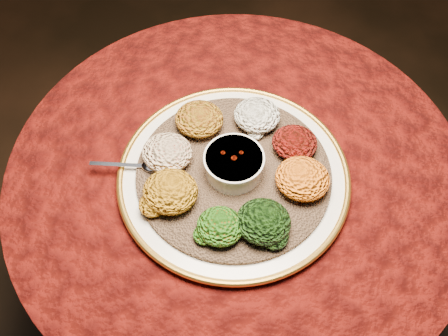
# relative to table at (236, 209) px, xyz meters

# --- Properties ---
(table) EXTENTS (0.96, 0.96, 0.73)m
(table) POSITION_rel_table_xyz_m (0.00, 0.00, 0.00)
(table) COLOR black
(table) RESTS_ON ground
(platter) EXTENTS (0.52, 0.52, 0.02)m
(platter) POSITION_rel_table_xyz_m (-0.00, -0.03, 0.19)
(platter) COLOR beige
(platter) RESTS_ON table
(injera) EXTENTS (0.50, 0.50, 0.01)m
(injera) POSITION_rel_table_xyz_m (-0.00, -0.03, 0.20)
(injera) COLOR brown
(injera) RESTS_ON platter
(stew_bowl) EXTENTS (0.12, 0.12, 0.05)m
(stew_bowl) POSITION_rel_table_xyz_m (-0.00, -0.03, 0.24)
(stew_bowl) COLOR silver
(stew_bowl) RESTS_ON injera
(spoon) EXTENTS (0.14, 0.04, 0.01)m
(spoon) POSITION_rel_table_xyz_m (-0.17, -0.07, 0.21)
(spoon) COLOR silver
(spoon) RESTS_ON injera
(portion_ayib) EXTENTS (0.10, 0.09, 0.05)m
(portion_ayib) POSITION_rel_table_xyz_m (0.02, 0.10, 0.23)
(portion_ayib) COLOR white
(portion_ayib) RESTS_ON injera
(portion_kitfo) EXTENTS (0.09, 0.09, 0.04)m
(portion_kitfo) POSITION_rel_table_xyz_m (0.10, 0.05, 0.23)
(portion_kitfo) COLOR black
(portion_kitfo) RESTS_ON injera
(portion_tikil) EXTENTS (0.11, 0.10, 0.05)m
(portion_tikil) POSITION_rel_table_xyz_m (0.13, -0.03, 0.23)
(portion_tikil) COLOR #AE600E
(portion_tikil) RESTS_ON injera
(portion_gomen) EXTENTS (0.10, 0.10, 0.05)m
(portion_gomen) POSITION_rel_table_xyz_m (0.08, -0.14, 0.23)
(portion_gomen) COLOR black
(portion_gomen) RESTS_ON injera
(portion_mixveg) EXTENTS (0.09, 0.08, 0.04)m
(portion_mixveg) POSITION_rel_table_xyz_m (0.01, -0.17, 0.23)
(portion_mixveg) COLOR #8E3B09
(portion_mixveg) RESTS_ON injera
(portion_kik) EXTENTS (0.11, 0.10, 0.05)m
(portion_kik) POSITION_rel_table_xyz_m (-0.10, -0.12, 0.23)
(portion_kik) COLOR #B0710F
(portion_kik) RESTS_ON injera
(portion_timatim) EXTENTS (0.10, 0.10, 0.05)m
(portion_timatim) POSITION_rel_table_xyz_m (-0.14, -0.04, 0.23)
(portion_timatim) COLOR maroon
(portion_timatim) RESTS_ON injera
(portion_shiro) EXTENTS (0.10, 0.10, 0.05)m
(portion_shiro) POSITION_rel_table_xyz_m (-0.10, 0.06, 0.23)
(portion_shiro) COLOR #896110
(portion_shiro) RESTS_ON injera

